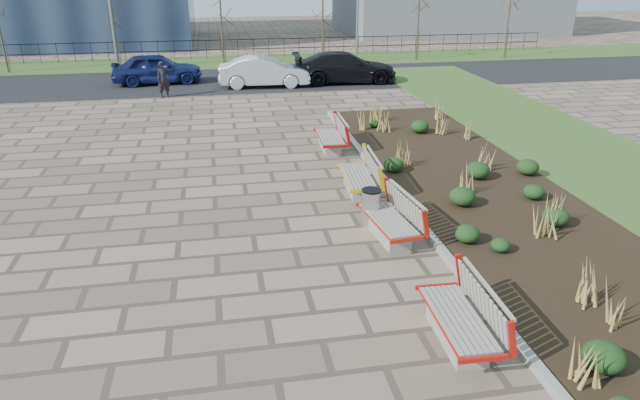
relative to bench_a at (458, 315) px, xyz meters
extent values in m
plane|color=#846B5A|center=(-3.00, 1.21, -0.50)|extent=(120.00, 120.00, 0.00)
cube|color=black|center=(3.25, 6.21, -0.45)|extent=(4.50, 18.00, 0.10)
cube|color=gray|center=(0.92, 6.21, -0.42)|extent=(0.16, 18.00, 0.15)
cube|color=#33511E|center=(8.00, 6.21, -0.48)|extent=(5.00, 38.00, 0.04)
cube|color=#33511E|center=(-3.00, 29.21, -0.48)|extent=(80.00, 5.00, 0.04)
cube|color=black|center=(-3.00, 23.21, -0.49)|extent=(80.00, 7.00, 0.02)
cylinder|color=#B2B2B7|center=(-0.22, 4.58, -0.05)|extent=(0.45, 0.45, 0.89)
imported|color=black|center=(-5.91, 19.69, 0.33)|extent=(0.69, 0.55, 1.65)
imported|color=navy|center=(-6.47, 23.04, 0.28)|extent=(4.58, 2.16, 1.52)
imported|color=#B4B6BC|center=(-1.17, 21.27, 0.26)|extent=(4.56, 1.84, 1.47)
imported|color=black|center=(3.00, 21.59, 0.29)|extent=(5.40, 2.43, 1.54)
camera|label=1|loc=(-3.62, -7.27, 5.29)|focal=32.00mm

